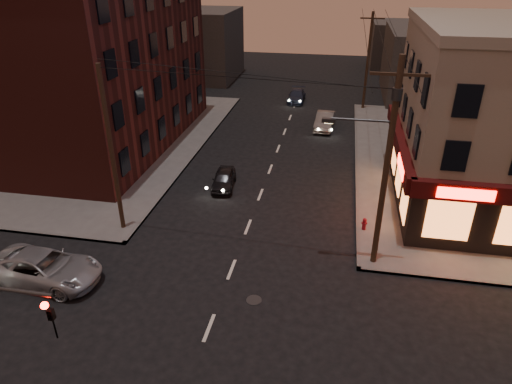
% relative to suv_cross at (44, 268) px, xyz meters
% --- Properties ---
extents(ground, '(120.00, 120.00, 0.00)m').
position_rel_suv_cross_xyz_m(ground, '(8.32, -1.56, -0.74)').
color(ground, black).
rests_on(ground, ground).
extents(sidewalk_nw, '(24.00, 28.00, 0.15)m').
position_rel_suv_cross_xyz_m(sidewalk_nw, '(-9.68, 17.44, -0.67)').
color(sidewalk_nw, '#514F4C').
rests_on(sidewalk_nw, ground).
extents(brick_apartment, '(12.00, 20.00, 13.00)m').
position_rel_suv_cross_xyz_m(brick_apartment, '(-6.18, 17.44, 5.91)').
color(brick_apartment, '#4A1B17').
rests_on(brick_apartment, sidewalk_nw).
extents(bg_building_ne_a, '(10.00, 12.00, 7.00)m').
position_rel_suv_cross_xyz_m(bg_building_ne_a, '(22.32, 36.44, 2.76)').
color(bg_building_ne_a, '#3F3D3A').
rests_on(bg_building_ne_a, ground).
extents(bg_building_nw, '(9.00, 10.00, 8.00)m').
position_rel_suv_cross_xyz_m(bg_building_nw, '(-4.68, 40.44, 3.26)').
color(bg_building_nw, '#3F3D3A').
rests_on(bg_building_nw, ground).
extents(bg_building_ne_b, '(8.00, 8.00, 6.00)m').
position_rel_suv_cross_xyz_m(bg_building_ne_b, '(20.32, 50.44, 2.26)').
color(bg_building_ne_b, '#3F3D3A').
rests_on(bg_building_ne_b, ground).
extents(utility_pole_main, '(4.20, 0.44, 10.00)m').
position_rel_suv_cross_xyz_m(utility_pole_main, '(15.01, 4.24, 5.02)').
color(utility_pole_main, '#382619').
rests_on(utility_pole_main, sidewalk_ne).
extents(utility_pole_far, '(0.26, 0.26, 9.00)m').
position_rel_suv_cross_xyz_m(utility_pole_far, '(15.12, 30.44, 3.91)').
color(utility_pole_far, '#382619').
rests_on(utility_pole_far, sidewalk_ne).
extents(utility_pole_west, '(0.24, 0.24, 9.00)m').
position_rel_suv_cross_xyz_m(utility_pole_west, '(1.52, 4.94, 3.91)').
color(utility_pole_west, '#382619').
rests_on(utility_pole_west, sidewalk_nw).
extents(suv_cross, '(5.48, 2.80, 1.48)m').
position_rel_suv_cross_xyz_m(suv_cross, '(0.00, 0.00, 0.00)').
color(suv_cross, '#919499').
rests_on(suv_cross, ground).
extents(sedan_near, '(1.75, 3.55, 1.16)m').
position_rel_suv_cross_xyz_m(sedan_near, '(5.76, 11.05, -0.16)').
color(sedan_near, black).
rests_on(sedan_near, ground).
extents(sedan_mid, '(1.76, 4.36, 1.41)m').
position_rel_suv_cross_xyz_m(sedan_mid, '(11.66, 23.93, -0.04)').
color(sedan_mid, slate).
rests_on(sedan_mid, ground).
extents(sedan_far, '(1.70, 4.14, 1.20)m').
position_rel_suv_cross_xyz_m(sedan_far, '(8.32, 31.88, -0.14)').
color(sedan_far, '#1C2539').
rests_on(sedan_far, ground).
extents(fire_hydrant, '(0.31, 0.31, 0.71)m').
position_rel_suv_cross_xyz_m(fire_hydrant, '(14.72, 7.15, -0.20)').
color(fire_hydrant, maroon).
rests_on(fire_hydrant, sidewalk_ne).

